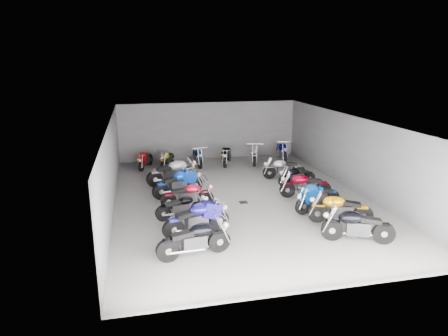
{
  "coord_description": "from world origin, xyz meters",
  "views": [
    {
      "loc": [
        -4.01,
        -14.95,
        5.53
      ],
      "look_at": [
        -0.42,
        1.18,
        1.0
      ],
      "focal_mm": 32.0,
      "sensor_mm": 36.0,
      "label": 1
    }
  ],
  "objects_px": {
    "motorcycle_right_d": "(305,185)",
    "motorcycle_left_d": "(188,195)",
    "motorcycle_right_c": "(318,198)",
    "motorcycle_back_f": "(282,151)",
    "motorcycle_back_e": "(254,153)",
    "motorcycle_left_f": "(173,172)",
    "motorcycle_back_d": "(227,156)",
    "motorcycle_left_b": "(198,219)",
    "motorcycle_right_f": "(283,168)",
    "motorcycle_left_e": "(179,183)",
    "motorcycle_back_c": "(198,157)",
    "motorcycle_left_a": "(195,239)",
    "motorcycle_back_a": "(145,160)",
    "motorcycle_right_a": "(357,226)",
    "motorcycle_right_b": "(340,209)",
    "drain_grate": "(243,202)",
    "motorcycle_back_b": "(167,159)",
    "motorcycle_right_e": "(297,176)"
  },
  "relations": [
    {
      "from": "motorcycle_back_a",
      "to": "motorcycle_back_f",
      "type": "height_order",
      "value": "motorcycle_back_f"
    },
    {
      "from": "drain_grate",
      "to": "motorcycle_left_d",
      "type": "height_order",
      "value": "motorcycle_left_d"
    },
    {
      "from": "motorcycle_right_c",
      "to": "motorcycle_back_f",
      "type": "distance_m",
      "value": 7.62
    },
    {
      "from": "motorcycle_left_a",
      "to": "motorcycle_back_a",
      "type": "xyz_separation_m",
      "value": [
        -1.09,
        10.14,
        -0.08
      ]
    },
    {
      "from": "drain_grate",
      "to": "motorcycle_right_b",
      "type": "relative_size",
      "value": 0.15
    },
    {
      "from": "motorcycle_left_e",
      "to": "motorcycle_back_f",
      "type": "distance_m",
      "value": 7.84
    },
    {
      "from": "drain_grate",
      "to": "motorcycle_back_f",
      "type": "bearing_deg",
      "value": 57.42
    },
    {
      "from": "motorcycle_left_f",
      "to": "motorcycle_back_d",
      "type": "bearing_deg",
      "value": 118.95
    },
    {
      "from": "motorcycle_right_b",
      "to": "motorcycle_back_d",
      "type": "height_order",
      "value": "motorcycle_right_b"
    },
    {
      "from": "motorcycle_left_e",
      "to": "motorcycle_left_f",
      "type": "height_order",
      "value": "motorcycle_left_f"
    },
    {
      "from": "motorcycle_right_e",
      "to": "motorcycle_back_e",
      "type": "bearing_deg",
      "value": 0.02
    },
    {
      "from": "motorcycle_back_d",
      "to": "motorcycle_left_b",
      "type": "bearing_deg",
      "value": 92.38
    },
    {
      "from": "motorcycle_left_a",
      "to": "motorcycle_right_c",
      "type": "bearing_deg",
      "value": 107.37
    },
    {
      "from": "drain_grate",
      "to": "motorcycle_right_c",
      "type": "distance_m",
      "value": 2.91
    },
    {
      "from": "motorcycle_left_b",
      "to": "motorcycle_back_c",
      "type": "height_order",
      "value": "motorcycle_left_b"
    },
    {
      "from": "motorcycle_left_b",
      "to": "motorcycle_left_f",
      "type": "bearing_deg",
      "value": 167.51
    },
    {
      "from": "drain_grate",
      "to": "motorcycle_left_a",
      "type": "distance_m",
      "value": 4.81
    },
    {
      "from": "motorcycle_right_d",
      "to": "motorcycle_left_d",
      "type": "bearing_deg",
      "value": 102.35
    },
    {
      "from": "motorcycle_right_f",
      "to": "motorcycle_back_b",
      "type": "relative_size",
      "value": 1.18
    },
    {
      "from": "motorcycle_left_e",
      "to": "motorcycle_back_d",
      "type": "bearing_deg",
      "value": 124.59
    },
    {
      "from": "motorcycle_left_d",
      "to": "motorcycle_left_f",
      "type": "bearing_deg",
      "value": -176.11
    },
    {
      "from": "motorcycle_left_a",
      "to": "motorcycle_left_e",
      "type": "height_order",
      "value": "motorcycle_left_e"
    },
    {
      "from": "motorcycle_left_e",
      "to": "motorcycle_back_c",
      "type": "xyz_separation_m",
      "value": [
        1.52,
        4.68,
        -0.06
      ]
    },
    {
      "from": "motorcycle_back_d",
      "to": "motorcycle_right_b",
      "type": "bearing_deg",
      "value": 124.54
    },
    {
      "from": "motorcycle_left_e",
      "to": "motorcycle_left_a",
      "type": "bearing_deg",
      "value": -22.34
    },
    {
      "from": "motorcycle_right_c",
      "to": "motorcycle_back_f",
      "type": "height_order",
      "value": "motorcycle_back_f"
    },
    {
      "from": "motorcycle_left_b",
      "to": "motorcycle_right_c",
      "type": "height_order",
      "value": "motorcycle_left_b"
    },
    {
      "from": "motorcycle_left_e",
      "to": "motorcycle_right_c",
      "type": "xyz_separation_m",
      "value": [
        4.9,
        -2.81,
        -0.03
      ]
    },
    {
      "from": "motorcycle_right_b",
      "to": "motorcycle_back_e",
      "type": "height_order",
      "value": "motorcycle_back_e"
    },
    {
      "from": "motorcycle_right_a",
      "to": "motorcycle_right_d",
      "type": "xyz_separation_m",
      "value": [
        0.12,
        4.24,
        -0.02
      ]
    },
    {
      "from": "motorcycle_left_b",
      "to": "motorcycle_left_e",
      "type": "bearing_deg",
      "value": 167.53
    },
    {
      "from": "drain_grate",
      "to": "motorcycle_left_e",
      "type": "distance_m",
      "value": 2.83
    },
    {
      "from": "motorcycle_right_a",
      "to": "motorcycle_back_b",
      "type": "distance_m",
      "value": 11.42
    },
    {
      "from": "motorcycle_right_d",
      "to": "motorcycle_left_b",
      "type": "bearing_deg",
      "value": 129.54
    },
    {
      "from": "motorcycle_left_b",
      "to": "motorcycle_right_d",
      "type": "relative_size",
      "value": 1.06
    },
    {
      "from": "motorcycle_left_e",
      "to": "motorcycle_back_a",
      "type": "height_order",
      "value": "motorcycle_left_e"
    },
    {
      "from": "motorcycle_right_c",
      "to": "motorcycle_right_d",
      "type": "height_order",
      "value": "motorcycle_right_c"
    },
    {
      "from": "motorcycle_right_c",
      "to": "motorcycle_right_d",
      "type": "bearing_deg",
      "value": -25.5
    },
    {
      "from": "motorcycle_left_e",
      "to": "motorcycle_back_e",
      "type": "xyz_separation_m",
      "value": [
        4.64,
        4.57,
        -0.01
      ]
    },
    {
      "from": "motorcycle_back_c",
      "to": "motorcycle_left_f",
      "type": "bearing_deg",
      "value": 60.36
    },
    {
      "from": "motorcycle_right_f",
      "to": "motorcycle_left_e",
      "type": "bearing_deg",
      "value": 111.88
    },
    {
      "from": "motorcycle_right_c",
      "to": "motorcycle_left_a",
      "type": "bearing_deg",
      "value": 97.67
    },
    {
      "from": "motorcycle_right_d",
      "to": "motorcycle_left_f",
      "type": "bearing_deg",
      "value": 71.45
    },
    {
      "from": "motorcycle_back_e",
      "to": "motorcycle_back_f",
      "type": "relative_size",
      "value": 0.97
    },
    {
      "from": "motorcycle_left_e",
      "to": "motorcycle_right_e",
      "type": "height_order",
      "value": "motorcycle_left_e"
    },
    {
      "from": "motorcycle_left_f",
      "to": "motorcycle_right_c",
      "type": "xyz_separation_m",
      "value": [
        4.97,
        -4.43,
        -0.06
      ]
    },
    {
      "from": "motorcycle_right_a",
      "to": "motorcycle_right_c",
      "type": "bearing_deg",
      "value": 22.5
    },
    {
      "from": "motorcycle_right_a",
      "to": "motorcycle_back_c",
      "type": "relative_size",
      "value": 1.04
    },
    {
      "from": "motorcycle_right_e",
      "to": "motorcycle_back_a",
      "type": "relative_size",
      "value": 1.02
    },
    {
      "from": "motorcycle_left_b",
      "to": "motorcycle_back_b",
      "type": "height_order",
      "value": "motorcycle_left_b"
    }
  ]
}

